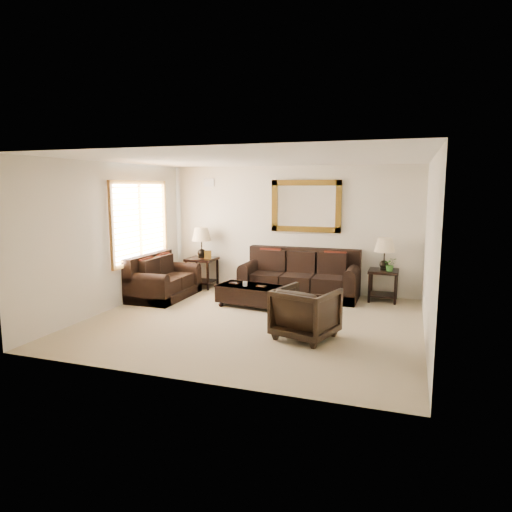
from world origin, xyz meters
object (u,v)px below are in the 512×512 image
(end_table_right, at_px, (384,260))
(loveseat, at_px, (162,282))
(end_table_left, at_px, (202,249))
(armchair, at_px, (306,310))
(sofa, at_px, (300,279))
(coffee_table, at_px, (249,293))

(end_table_right, bearing_deg, loveseat, -164.99)
(end_table_right, bearing_deg, end_table_left, -179.69)
(end_table_left, distance_m, armchair, 4.05)
(end_table_left, bearing_deg, end_table_right, 0.31)
(sofa, xyz_separation_m, coffee_table, (-0.74, -1.09, -0.10))
(coffee_table, height_order, armchair, armchair)
(loveseat, relative_size, end_table_left, 1.16)
(loveseat, bearing_deg, sofa, -69.12)
(sofa, xyz_separation_m, armchair, (0.70, -2.57, 0.07))
(sofa, xyz_separation_m, end_table_right, (1.66, 0.14, 0.47))
(loveseat, height_order, end_table_right, end_table_right)
(loveseat, xyz_separation_m, end_table_left, (0.37, 1.14, 0.56))
(end_table_right, distance_m, coffee_table, 2.76)
(coffee_table, relative_size, armchair, 1.48)
(end_table_right, height_order, armchair, end_table_right)
(sofa, bearing_deg, end_table_right, 4.88)
(sofa, bearing_deg, coffee_table, -124.32)
(armchair, bearing_deg, loveseat, -8.06)
(end_table_right, relative_size, coffee_table, 1.00)
(end_table_left, relative_size, coffee_table, 1.07)
(loveseat, distance_m, armchair, 3.71)
(end_table_left, bearing_deg, sofa, -3.00)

